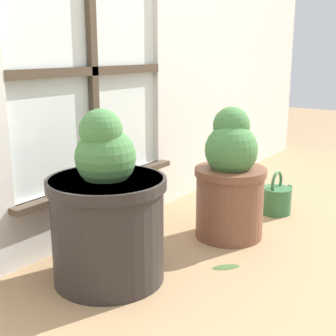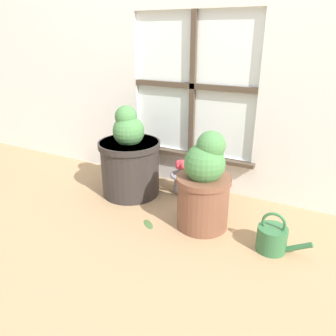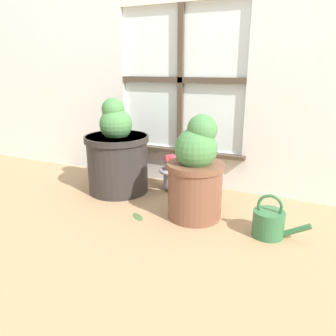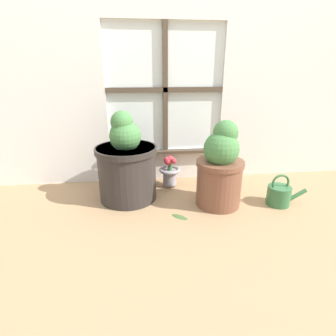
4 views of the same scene
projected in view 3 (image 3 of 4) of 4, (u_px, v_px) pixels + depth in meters
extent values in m
plane|color=tan|center=(133.00, 218.00, 1.78)|extent=(10.00, 10.00, 0.00)
cube|color=silver|center=(24.00, 4.00, 2.51)|extent=(1.77, 0.05, 2.50)
cube|color=silver|center=(180.00, 165.00, 2.32)|extent=(0.87, 0.05, 0.25)
cube|color=white|center=(182.00, 80.00, 2.16)|extent=(0.87, 0.02, 0.92)
cube|color=#4C3D2D|center=(180.00, 80.00, 2.13)|extent=(0.04, 0.02, 0.92)
cube|color=#4C3D2D|center=(180.00, 80.00, 2.13)|extent=(0.87, 0.02, 0.04)
cube|color=#4C3D2D|center=(178.00, 151.00, 2.25)|extent=(0.93, 0.06, 0.02)
cylinder|color=#2D2826|center=(118.00, 164.00, 2.12)|extent=(0.39, 0.39, 0.37)
cylinder|color=#2D2826|center=(117.00, 139.00, 2.07)|extent=(0.41, 0.41, 0.04)
cylinder|color=#38281E|center=(116.00, 136.00, 2.07)|extent=(0.36, 0.36, 0.01)
sphere|color=#477F42|center=(116.00, 124.00, 2.05)|extent=(0.21, 0.21, 0.21)
sphere|color=#477F42|center=(113.00, 109.00, 2.03)|extent=(0.14, 0.14, 0.14)
ellipsoid|color=#477F42|center=(106.00, 126.00, 2.05)|extent=(0.06, 0.10, 0.11)
cylinder|color=brown|center=(195.00, 190.00, 1.76)|extent=(0.29, 0.29, 0.31)
cylinder|color=brown|center=(196.00, 166.00, 1.72)|extent=(0.30, 0.30, 0.03)
cylinder|color=#38281E|center=(196.00, 164.00, 1.71)|extent=(0.26, 0.26, 0.01)
sphere|color=#477F42|center=(196.00, 149.00, 1.69)|extent=(0.22, 0.22, 0.22)
sphere|color=#477F42|center=(202.00, 129.00, 1.66)|extent=(0.16, 0.16, 0.16)
ellipsoid|color=#477F42|center=(195.00, 154.00, 1.63)|extent=(0.11, 0.06, 0.16)
sphere|color=#99939E|center=(173.00, 187.00, 2.22)|extent=(0.02, 0.02, 0.02)
sphere|color=#99939E|center=(166.00, 188.00, 2.18)|extent=(0.02, 0.02, 0.02)
sphere|color=#99939E|center=(174.00, 190.00, 2.16)|extent=(0.02, 0.02, 0.02)
cylinder|color=#99939E|center=(171.00, 179.00, 2.17)|extent=(0.10, 0.10, 0.12)
torus|color=#99939E|center=(171.00, 171.00, 2.15)|extent=(0.16, 0.16, 0.02)
cylinder|color=#386633|center=(171.00, 166.00, 2.14)|extent=(0.03, 0.03, 0.06)
sphere|color=#C6333D|center=(171.00, 158.00, 2.13)|extent=(0.06, 0.06, 0.06)
sphere|color=#C6333D|center=(175.00, 159.00, 2.16)|extent=(0.06, 0.06, 0.06)
sphere|color=#C6333D|center=(171.00, 160.00, 2.17)|extent=(0.05, 0.05, 0.05)
sphere|color=#C6333D|center=(168.00, 158.00, 2.13)|extent=(0.05, 0.05, 0.05)
sphere|color=#C6333D|center=(168.00, 161.00, 2.12)|extent=(0.05, 0.05, 0.05)
sphere|color=#C6333D|center=(173.00, 160.00, 2.09)|extent=(0.04, 0.04, 0.04)
cylinder|color=#336B3D|center=(268.00, 224.00, 1.58)|extent=(0.15, 0.15, 0.13)
cylinder|color=#336B3D|center=(297.00, 230.00, 1.53)|extent=(0.13, 0.03, 0.09)
torus|color=#336B3D|center=(270.00, 206.00, 1.55)|extent=(0.12, 0.02, 0.12)
ellipsoid|color=#476633|center=(138.00, 216.00, 1.79)|extent=(0.11, 0.10, 0.01)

